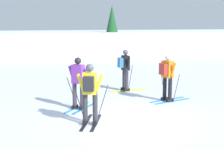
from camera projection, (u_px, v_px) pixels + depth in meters
The scene contains 7 objects.
ground_plane at pixel (123, 121), 9.77m from camera, with size 120.00×120.00×0.00m, color silver.
far_snow_ridge at pixel (67, 43), 29.28m from camera, with size 80.00×8.30×1.92m, color silver.
skier_purple at pixel (78, 82), 10.90m from camera, with size 1.23×1.52×1.71m.
skier_orange at pixel (167, 75), 11.96m from camera, with size 1.63×0.95×1.71m.
skier_yellow at pixel (90, 91), 9.26m from camera, with size 0.96×1.64×1.71m.
skier_black at pixel (125, 68), 13.75m from camera, with size 1.64×1.00×1.71m.
conifer_far_left at pixel (112, 26), 27.85m from camera, with size 1.51×1.51×4.13m.
Camera 1 is at (-2.25, -9.16, 2.88)m, focal length 54.07 mm.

